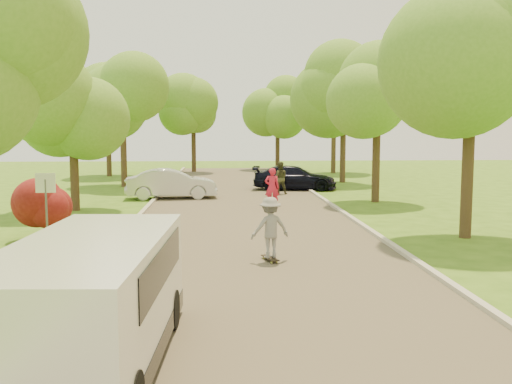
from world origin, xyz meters
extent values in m
plane|color=#3A6417|center=(0.00, 0.00, 0.00)|extent=(100.00, 100.00, 0.00)
cube|color=#4C4438|center=(0.00, 8.00, 0.01)|extent=(8.00, 60.00, 0.01)
cube|color=#B2AD9E|center=(-4.05, 8.00, 0.06)|extent=(0.18, 60.00, 0.12)
cube|color=#B2AD9E|center=(4.05, 8.00, 0.06)|extent=(0.18, 60.00, 0.12)
cylinder|color=#59595E|center=(-5.80, 4.00, 1.00)|extent=(0.06, 0.06, 2.00)
cube|color=white|center=(-5.80, 4.00, 1.90)|extent=(0.55, 0.04, 0.55)
cylinder|color=#382619|center=(-6.30, 5.50, 0.35)|extent=(0.12, 0.12, 0.70)
sphere|color=#590F0F|center=(-6.30, 5.50, 1.10)|extent=(1.70, 1.70, 1.70)
cylinder|color=#382619|center=(-7.00, 12.00, 1.57)|extent=(0.36, 0.36, 3.15)
sphere|color=#538825|center=(-7.00, 12.00, 4.41)|extent=(4.20, 4.20, 4.20)
sphere|color=#538825|center=(-6.37, 12.00, 5.04)|extent=(3.15, 3.15, 3.15)
cylinder|color=#382619|center=(-6.60, 22.00, 1.91)|extent=(0.36, 0.36, 3.83)
sphere|color=#538825|center=(-6.60, 22.00, 5.27)|extent=(4.80, 4.80, 4.80)
sphere|color=#538825|center=(-5.88, 22.00, 5.99)|extent=(3.60, 3.60, 3.60)
cylinder|color=#382619|center=(6.80, 5.00, 1.91)|extent=(0.36, 0.36, 3.83)
sphere|color=#538825|center=(6.80, 5.00, 5.33)|extent=(5.00, 5.00, 5.00)
sphere|color=#538825|center=(7.55, 5.00, 6.08)|extent=(3.75, 3.75, 3.75)
cylinder|color=#382619|center=(6.40, 14.00, 1.69)|extent=(0.36, 0.36, 3.38)
sphere|color=#538825|center=(6.40, 14.00, 4.70)|extent=(4.40, 4.40, 4.40)
sphere|color=#538825|center=(7.06, 14.00, 5.36)|extent=(3.30, 3.30, 3.30)
cylinder|color=#382619|center=(7.00, 24.00, 2.02)|extent=(0.36, 0.36, 4.05)
sphere|color=#538825|center=(7.00, 24.00, 5.61)|extent=(5.20, 5.20, 5.20)
sphere|color=#538825|center=(7.78, 24.00, 6.39)|extent=(3.90, 3.90, 3.90)
cylinder|color=#382619|center=(-9.00, 30.00, 1.80)|extent=(0.36, 0.36, 3.60)
sphere|color=#538825|center=(-9.00, 30.00, 5.10)|extent=(5.00, 5.00, 5.00)
sphere|color=#538825|center=(-8.25, 30.00, 5.85)|extent=(3.75, 3.75, 3.75)
cylinder|color=#382619|center=(8.00, 32.00, 1.91)|extent=(0.36, 0.36, 3.83)
sphere|color=#538825|center=(8.00, 32.00, 5.33)|extent=(5.00, 5.00, 5.00)
sphere|color=#538825|center=(8.75, 32.00, 6.08)|extent=(3.75, 3.75, 3.75)
cylinder|color=#382619|center=(-3.00, 34.00, 1.69)|extent=(0.36, 0.36, 3.38)
sphere|color=#538825|center=(-3.00, 34.00, 4.81)|extent=(4.80, 4.80, 4.80)
sphere|color=#538825|center=(-2.28, 34.00, 5.53)|extent=(3.60, 3.60, 3.60)
cylinder|color=#382619|center=(4.00, 36.00, 1.80)|extent=(0.36, 0.36, 3.60)
sphere|color=#538825|center=(4.00, 36.00, 5.10)|extent=(5.00, 5.00, 5.00)
sphere|color=#538825|center=(4.75, 36.00, 5.85)|extent=(3.75, 3.75, 3.75)
cube|color=white|center=(-2.73, -4.35, 1.02)|extent=(2.22, 5.00, 1.68)
cube|color=black|center=(-2.73, -4.35, 0.31)|extent=(2.24, 5.10, 0.31)
cube|color=black|center=(-2.72, -4.09, 1.43)|extent=(2.17, 3.58, 0.56)
cylinder|color=black|center=(-3.50, -2.67, 0.34)|extent=(0.28, 0.69, 0.67)
cylinder|color=black|center=(-1.77, -2.77, 0.34)|extent=(0.28, 0.69, 0.67)
imported|color=silver|center=(-3.30, 15.93, 0.73)|extent=(4.56, 1.92, 1.47)
imported|color=black|center=(3.30, 19.58, 0.68)|extent=(4.92, 2.54, 1.36)
cube|color=black|center=(0.37, 2.12, 0.09)|extent=(0.44, 0.84, 0.02)
cylinder|color=#BFCC4C|center=(0.36, 2.42, 0.04)|extent=(0.04, 0.07, 0.06)
cylinder|color=#BFCC4C|center=(0.22, 2.38, 0.04)|extent=(0.04, 0.07, 0.06)
cylinder|color=#BFCC4C|center=(0.52, 1.87, 0.04)|extent=(0.04, 0.07, 0.06)
cylinder|color=#BFCC4C|center=(0.38, 1.83, 0.04)|extent=(0.04, 0.07, 0.06)
imported|color=gray|center=(0.37, 2.12, 0.89)|extent=(1.14, 0.84, 1.57)
imported|color=red|center=(1.35, 12.27, 0.87)|extent=(0.67, 0.47, 1.75)
imported|color=#373822|center=(2.22, 17.42, 0.86)|extent=(0.84, 0.65, 1.72)
camera|label=1|loc=(-0.91, -12.25, 3.39)|focal=40.00mm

